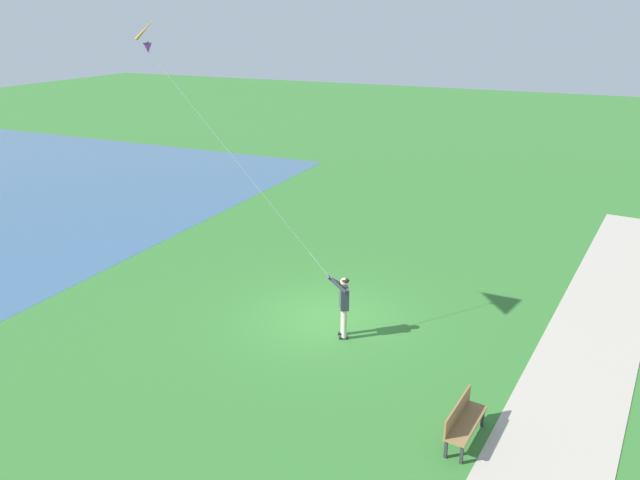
{
  "coord_description": "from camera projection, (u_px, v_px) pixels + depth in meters",
  "views": [
    {
      "loc": [
        -6.42,
        14.47,
        8.23
      ],
      "look_at": [
        -0.43,
        1.4,
        2.93
      ],
      "focal_mm": 34.43,
      "sensor_mm": 36.0,
      "label": 1
    }
  ],
  "objects": [
    {
      "name": "ground_plane",
      "position": [
        327.0,
        318.0,
        17.7
      ],
      "size": [
        120.0,
        120.0,
        0.0
      ],
      "primitive_type": "plane",
      "color": "#33702D"
    },
    {
      "name": "walkway_path",
      "position": [
        565.0,
        414.0,
        13.41
      ],
      "size": [
        5.96,
        32.07,
        0.02
      ],
      "primitive_type": "cube",
      "rotation": [
        0.0,
        0.0,
        -0.11
      ],
      "color": "#ADA393",
      "rests_on": "ground"
    },
    {
      "name": "person_kite_flyer",
      "position": [
        343.0,
        302.0,
        16.31
      ],
      "size": [
        0.62,
        0.52,
        1.83
      ],
      "color": "#232328",
      "rests_on": "ground"
    },
    {
      "name": "flying_kite",
      "position": [
        157.0,
        39.0,
        13.7
      ],
      "size": [
        3.98,
        2.5,
        6.35
      ],
      "color": "orange"
    },
    {
      "name": "park_bench_near_walkway",
      "position": [
        463.0,
        419.0,
        12.44
      ],
      "size": [
        0.6,
        1.54,
        0.88
      ],
      "color": "olive",
      "rests_on": "ground"
    }
  ]
}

